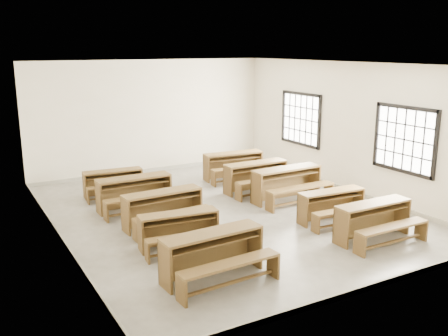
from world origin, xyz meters
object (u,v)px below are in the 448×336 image
desk_set_8 (257,175)px  desk_set_9 (234,164)px  desk_set_2 (164,206)px  desk_set_1 (179,228)px  desk_set_3 (135,191)px  desk_set_0 (214,252)px  desk_set_6 (333,204)px  desk_set_7 (288,182)px  desk_set_5 (375,218)px  desk_set_4 (113,181)px

desk_set_8 → desk_set_9: bearing=84.5°
desk_set_2 → desk_set_9: bearing=36.1°
desk_set_1 → desk_set_2: 1.15m
desk_set_3 → desk_set_8: 3.13m
desk_set_0 → desk_set_9: bearing=53.5°
desk_set_6 → desk_set_0: bearing=-158.5°
desk_set_0 → desk_set_3: size_ratio=1.04×
desk_set_0 → desk_set_3: 3.86m
desk_set_3 → desk_set_9: bearing=20.2°
desk_set_6 → desk_set_7: (0.06, 1.63, 0.08)m
desk_set_2 → desk_set_7: (3.23, 0.20, 0.03)m
desk_set_7 → desk_set_8: 1.01m
desk_set_3 → desk_set_6: size_ratio=1.10×
desk_set_1 → desk_set_5: desk_set_5 is taller
desk_set_3 → desk_set_4: bearing=94.7°
desk_set_4 → desk_set_5: (3.41, -5.18, 0.05)m
desk_set_1 → desk_set_4: desk_set_1 is taller
desk_set_7 → desk_set_9: size_ratio=1.03×
desk_set_7 → desk_set_2: bearing=-177.4°
desk_set_4 → desk_set_8: size_ratio=0.89×
desk_set_7 → desk_set_9: (-0.10, 2.32, -0.03)m
desk_set_9 → desk_set_8: bearing=-89.7°
desk_set_8 → desk_set_9: size_ratio=0.97×
desk_set_3 → desk_set_4: size_ratio=1.13×
desk_set_2 → desk_set_8: (3.00, 1.19, 0.01)m
desk_set_0 → desk_set_7: desk_set_7 is taller
desk_set_2 → desk_set_9: size_ratio=0.97×
desk_set_0 → desk_set_8: size_ratio=1.04×
desk_set_0 → desk_set_8: 4.92m
desk_set_2 → desk_set_7: 3.24m
desk_set_1 → desk_set_5: bearing=-16.7°
desk_set_2 → desk_set_4: 2.61m
desk_set_2 → desk_set_3: size_ratio=1.01×
desk_set_8 → desk_set_7: bearing=-77.2°
desk_set_1 → desk_set_6: 3.35m
desk_set_6 → desk_set_7: 1.63m
desk_set_1 → desk_set_8: size_ratio=0.92×
desk_set_0 → desk_set_7: 4.40m
desk_set_9 → desk_set_7: bearing=-81.8°
desk_set_2 → desk_set_8: bearing=18.9°
desk_set_3 → desk_set_7: desk_set_7 is taller
desk_set_0 → desk_set_5: 3.39m
desk_set_2 → desk_set_8: desk_set_8 is taller
desk_set_4 → desk_set_7: size_ratio=0.83×
desk_set_5 → desk_set_8: size_ratio=0.97×
desk_set_1 → desk_set_9: size_ratio=0.89×
desk_set_1 → desk_set_6: desk_set_6 is taller
desk_set_4 → desk_set_7: desk_set_7 is taller
desk_set_3 → desk_set_6: desk_set_3 is taller
desk_set_4 → desk_set_7: (3.46, -2.39, 0.09)m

